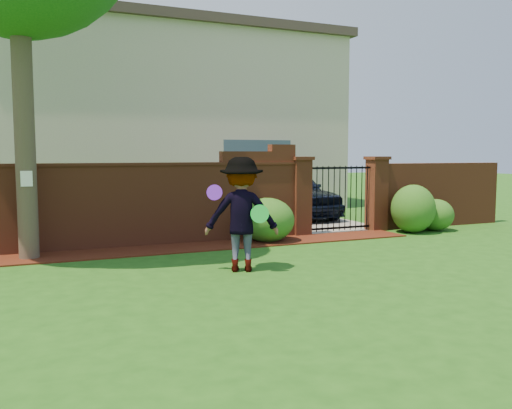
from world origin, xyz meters
name	(u,v)px	position (x,y,z in m)	size (l,w,h in m)	color
ground	(286,280)	(0.00, 0.00, -0.01)	(80.00, 80.00, 0.01)	#1D4D13
mulch_bed	(170,249)	(-0.95, 3.34, 0.01)	(11.10, 1.08, 0.03)	#39130A
brick_wall	(111,204)	(-2.01, 4.00, 0.93)	(8.70, 0.31, 2.16)	brown
brick_wall_return	(438,195)	(6.60, 4.00, 0.85)	(4.00, 0.25, 1.70)	brown
pillar_left	(300,195)	(2.40, 4.00, 0.96)	(0.50, 0.50, 1.88)	brown
pillar_right	(377,193)	(4.60, 4.00, 0.96)	(0.50, 0.50, 1.88)	brown
iron_gate	(340,198)	(3.50, 4.00, 0.85)	(1.78, 0.03, 1.60)	black
driveway	(271,215)	(3.50, 8.00, 0.01)	(3.20, 8.00, 0.01)	gray
house	(161,120)	(1.00, 12.00, 3.16)	(12.40, 6.40, 6.30)	beige
car	(292,193)	(3.90, 7.29, 0.75)	(1.77, 4.39, 1.50)	black
paper_notice	(26,179)	(-3.60, 3.21, 1.50)	(0.20, 0.01, 0.28)	white
shrub_left	(267,220)	(1.26, 3.40, 0.49)	(1.20, 1.20, 0.98)	#1A5419
shrub_middle	(413,209)	(5.15, 3.25, 0.60)	(1.08, 1.08, 1.19)	#1A5419
shrub_right	(436,215)	(5.93, 3.32, 0.40)	(0.90, 0.90, 0.80)	#1A5419
man	(241,215)	(-0.38, 0.87, 0.95)	(1.23, 0.70, 1.90)	gray
frisbee_purple	(215,192)	(-0.82, 0.95, 1.32)	(0.26, 0.26, 0.02)	#6E21D1
frisbee_green	(260,214)	(-0.18, 0.58, 0.98)	(0.30, 0.30, 0.03)	green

